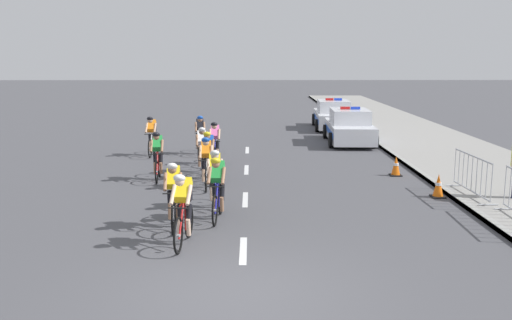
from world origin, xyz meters
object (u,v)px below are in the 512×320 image
traffic_cone_near (438,186)px  cyclist_ninth (215,142)px  cyclist_sixth (158,155)px  cyclist_eighth (202,149)px  cyclist_third (218,187)px  police_car_nearest (349,128)px  cyclist_fifth (206,162)px  cyclist_seventh (208,154)px  cyclist_fourth (215,178)px  cyclist_eleventh (152,135)px  cyclist_second (174,194)px  crowd_barrier_middle (472,176)px  traffic_cone_mid (396,166)px  police_car_second (333,116)px  cyclist_lead (183,208)px  cyclist_tenth (200,134)px

traffic_cone_near → cyclist_ninth: bearing=143.0°
cyclist_sixth → cyclist_eighth: same height
cyclist_third → police_car_nearest: bearing=66.8°
cyclist_fifth → cyclist_seventh: size_ratio=1.00×
cyclist_fourth → cyclist_eleventh: bearing=110.7°
cyclist_second → cyclist_seventh: same height
crowd_barrier_middle → traffic_cone_near: crowd_barrier_middle is taller
cyclist_fourth → traffic_cone_mid: size_ratio=2.69×
police_car_second → traffic_cone_mid: 11.82m
cyclist_sixth → traffic_cone_mid: 7.48m
cyclist_fifth → traffic_cone_mid: 6.13m
cyclist_fifth → police_car_nearest: (5.55, 8.56, -0.11)m
cyclist_fourth → cyclist_seventh: size_ratio=1.00×
police_car_second → traffic_cone_near: police_car_second is taller
cyclist_second → cyclist_fifth: bearing=83.7°
cyclist_third → cyclist_ninth: bearing=94.1°
cyclist_ninth → cyclist_eleventh: 3.07m
cyclist_sixth → cyclist_ninth: bearing=58.2°
cyclist_ninth → police_car_second: 11.31m
cyclist_lead → cyclist_sixth: same height
cyclist_lead → cyclist_ninth: bearing=89.4°
cyclist_lead → cyclist_second: 1.23m
cyclist_second → cyclist_seventh: bearing=85.5°
cyclist_ninth → police_car_second: size_ratio=0.38×
cyclist_fifth → cyclist_third: bearing=-81.0°
cyclist_fifth → cyclist_sixth: same height
police_car_nearest → police_car_second: size_ratio=1.00×
cyclist_lead → cyclist_seventh: 6.19m
cyclist_third → traffic_cone_near: 6.19m
police_car_second → crowd_barrier_middle: size_ratio=1.93×
traffic_cone_mid → cyclist_eleventh: bearing=156.0°
cyclist_lead → traffic_cone_near: bearing=31.4°
cyclist_ninth → police_car_second: police_car_second is taller
cyclist_tenth → police_car_second: 9.96m
cyclist_eighth → cyclist_ninth: (0.33, 1.42, 0.00)m
traffic_cone_mid → cyclist_eighth: bearing=175.2°
cyclist_second → cyclist_ninth: size_ratio=1.00×
cyclist_fourth → police_car_second: 16.51m
traffic_cone_mid → cyclist_ninth: bearing=161.7°
cyclist_lead → police_car_nearest: police_car_nearest is taller
cyclist_tenth → traffic_cone_near: cyclist_tenth is taller
cyclist_fifth → cyclist_second: bearing=-96.3°
police_car_nearest → police_car_second: same height
cyclist_sixth → cyclist_seventh: (1.54, 0.10, 0.00)m
cyclist_eighth → cyclist_lead: bearing=-88.1°
cyclist_fourth → cyclist_eighth: (-0.69, 4.39, 0.00)m
cyclist_seventh → traffic_cone_mid: bearing=5.0°
traffic_cone_mid → police_car_nearest: bearing=92.7°
cyclist_third → cyclist_eleventh: (-2.99, 8.61, 0.00)m
police_car_second → cyclist_third: bearing=-106.8°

